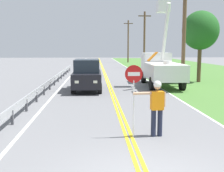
{
  "coord_description": "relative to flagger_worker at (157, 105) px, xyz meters",
  "views": [
    {
      "loc": [
        -1.08,
        -5.88,
        2.86
      ],
      "look_at": [
        -0.34,
        6.67,
        1.2
      ],
      "focal_mm": 46.32,
      "sensor_mm": 36.0,
      "label": 1
    }
  ],
  "objects": [
    {
      "name": "flagger_worker",
      "position": [
        0.0,
        0.0,
        0.0
      ],
      "size": [
        1.08,
        0.28,
        1.83
      ],
      "color": "#1E2338",
      "rests_on": "ground"
    },
    {
      "name": "centerline_yellow_right",
      "position": [
        -0.81,
        16.84,
        -1.04
      ],
      "size": [
        0.11,
        110.0,
        0.01
      ],
      "primitive_type": "cube",
      "color": "yellow",
      "rests_on": "ground"
    },
    {
      "name": "utility_pole_mid",
      "position": [
        5.08,
        32.16,
        3.1
      ],
      "size": [
        1.8,
        0.28,
        7.92
      ],
      "color": "brown",
      "rests_on": "ground"
    },
    {
      "name": "centerline_yellow_left",
      "position": [
        -0.99,
        16.84,
        -1.04
      ],
      "size": [
        0.11,
        110.0,
        0.01
      ],
      "primitive_type": "cube",
      "color": "yellow",
      "rests_on": "ground"
    },
    {
      "name": "edge_line_left",
      "position": [
        -4.5,
        16.84,
        -1.04
      ],
      "size": [
        0.12,
        110.0,
        0.01
      ],
      "primitive_type": "cube",
      "color": "silver",
      "rests_on": "ground"
    },
    {
      "name": "edge_line_right",
      "position": [
        2.7,
        16.84,
        -1.04
      ],
      "size": [
        0.12,
        110.0,
        0.01
      ],
      "primitive_type": "cube",
      "color": "silver",
      "rests_on": "ground"
    },
    {
      "name": "utility_bucket_truck",
      "position": [
        2.99,
        12.64,
        0.39
      ],
      "size": [
        2.84,
        6.87,
        6.2
      ],
      "color": "white",
      "rests_on": "ground"
    },
    {
      "name": "stop_sign_paddle",
      "position": [
        -0.76,
        -0.08,
        0.66
      ],
      "size": [
        0.56,
        0.04,
        2.33
      ],
      "color": "silver",
      "rests_on": "ground"
    },
    {
      "name": "utility_pole_far",
      "position": [
        4.58,
        47.94,
        3.22
      ],
      "size": [
        1.8,
        0.28,
        8.17
      ],
      "color": "brown",
      "rests_on": "ground"
    },
    {
      "name": "roadside_tree_verge",
      "position": [
        6.75,
        14.7,
        3.22
      ],
      "size": [
        3.0,
        3.0,
        5.9
      ],
      "color": "brown",
      "rests_on": "ground"
    },
    {
      "name": "guardrail_left_shoulder",
      "position": [
        -5.1,
        12.0,
        -0.53
      ],
      "size": [
        0.1,
        32.0,
        0.71
      ],
      "color": "#9EA0A3",
      "rests_on": "ground"
    },
    {
      "name": "utility_pole_near",
      "position": [
        4.52,
        11.94,
        3.42
      ],
      "size": [
        1.8,
        0.28,
        8.56
      ],
      "color": "brown",
      "rests_on": "ground"
    },
    {
      "name": "oncoming_suv_nearest",
      "position": [
        -2.51,
        10.37,
        0.01
      ],
      "size": [
        1.93,
        4.61,
        2.1
      ],
      "color": "black",
      "rests_on": "ground"
    }
  ]
}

